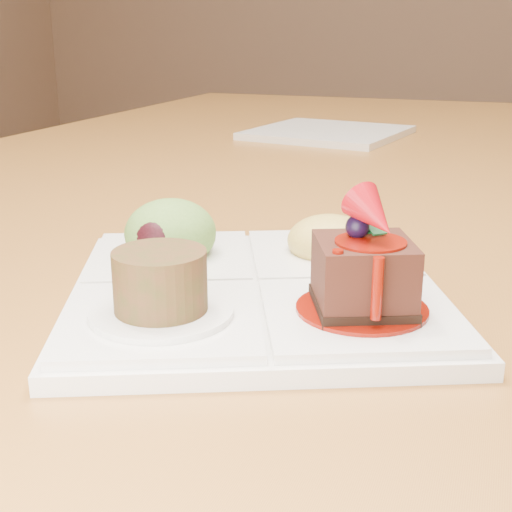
% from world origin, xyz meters
% --- Properties ---
extents(dining_table, '(1.00, 1.80, 0.75)m').
position_xyz_m(dining_table, '(0.00, 0.00, 0.68)').
color(dining_table, '#8E5D24').
rests_on(dining_table, ground).
extents(sampler_plate, '(0.34, 0.34, 0.10)m').
position_xyz_m(sampler_plate, '(0.18, -0.60, 0.77)').
color(sampler_plate, silver).
rests_on(sampler_plate, dining_table).
extents(second_plate, '(0.28, 0.28, 0.01)m').
position_xyz_m(second_plate, '(0.03, 0.19, 0.76)').
color(second_plate, silver).
rests_on(second_plate, dining_table).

